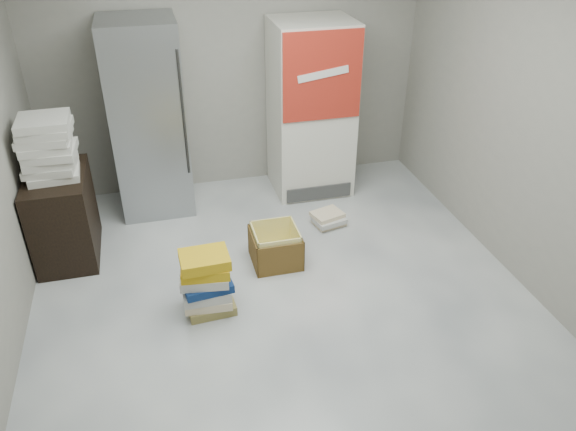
# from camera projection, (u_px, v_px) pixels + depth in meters

# --- Properties ---
(ground) EXTENTS (5.00, 5.00, 0.00)m
(ground) POSITION_uv_depth(u_px,v_px,m) (293.00, 321.00, 4.36)
(ground) COLOR silver
(ground) RESTS_ON ground
(room_shell) EXTENTS (4.04, 5.04, 2.82)m
(room_shell) POSITION_uv_depth(u_px,v_px,m) (295.00, 99.00, 3.43)
(room_shell) COLOR gray
(room_shell) RESTS_ON ground
(steel_fridge) EXTENTS (0.70, 0.72, 1.90)m
(steel_fridge) POSITION_uv_depth(u_px,v_px,m) (148.00, 119.00, 5.44)
(steel_fridge) COLOR #A3A7AB
(steel_fridge) RESTS_ON ground
(coke_cooler) EXTENTS (0.80, 0.73, 1.80)m
(coke_cooler) POSITION_uv_depth(u_px,v_px,m) (311.00, 109.00, 5.82)
(coke_cooler) COLOR silver
(coke_cooler) RESTS_ON ground
(wood_shelf) EXTENTS (0.50, 0.80, 0.80)m
(wood_shelf) POSITION_uv_depth(u_px,v_px,m) (64.00, 216.00, 4.94)
(wood_shelf) COLOR black
(wood_shelf) RESTS_ON ground
(supply_box_stack) EXTENTS (0.45, 0.44, 0.52)m
(supply_box_stack) POSITION_uv_depth(u_px,v_px,m) (48.00, 148.00, 4.60)
(supply_box_stack) COLOR silver
(supply_box_stack) RESTS_ON wood_shelf
(phonebook_stack_main) EXTENTS (0.42, 0.33, 0.54)m
(phonebook_stack_main) POSITION_uv_depth(u_px,v_px,m) (207.00, 283.00, 4.34)
(phonebook_stack_main) COLOR olive
(phonebook_stack_main) RESTS_ON ground
(phonebook_stack_side) EXTENTS (0.36, 0.33, 0.13)m
(phonebook_stack_side) POSITION_uv_depth(u_px,v_px,m) (328.00, 219.00, 5.54)
(phonebook_stack_side) COLOR beige
(phonebook_stack_side) RESTS_ON ground
(cardboard_box) EXTENTS (0.42, 0.42, 0.34)m
(cardboard_box) POSITION_uv_depth(u_px,v_px,m) (276.00, 248.00, 4.97)
(cardboard_box) COLOR yellow
(cardboard_box) RESTS_ON ground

